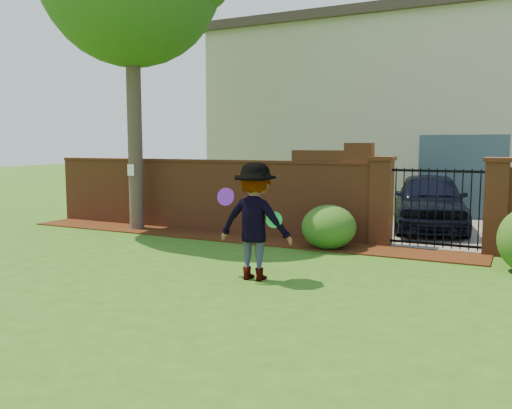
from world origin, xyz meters
The scene contains 14 objects.
ground centered at (0.00, 0.00, -0.01)m, with size 80.00×80.00×0.01m, color #2A5715.
mulch_bed centered at (-0.95, 3.34, 0.01)m, with size 11.10×1.08×0.03m, color #321709.
brick_wall centered at (-2.01, 4.00, 0.93)m, with size 8.70×0.31×2.16m.
pillar_left centered at (2.40, 4.00, 0.96)m, with size 0.50×0.50×1.88m.
pillar_right centered at (4.60, 4.00, 0.96)m, with size 0.50×0.50×1.88m.
iron_gate centered at (3.50, 4.00, 0.85)m, with size 1.78×0.03×1.60m.
driveway centered at (3.50, 8.00, 0.01)m, with size 3.20×8.00×0.01m, color slate.
house centered at (1.00, 12.00, 3.16)m, with size 12.40×6.40×6.30m.
car centered at (3.02, 6.51, 0.71)m, with size 1.69×4.20×1.43m, color black.
paper_notice centered at (-3.60, 3.21, 1.50)m, with size 0.20×0.01×0.28m, color white.
shrub_left centered at (1.55, 3.11, 0.45)m, with size 1.11×1.11×0.91m, color #1C5018.
man centered at (1.29, 0.24, 0.93)m, with size 1.20×0.69×1.85m, color gray.
frisbee_purple centered at (0.92, 0.02, 1.32)m, with size 0.28×0.28×0.03m, color #641BAD.
frisbee_green centered at (1.64, 0.23, 0.98)m, with size 0.25×0.25×0.02m, color green.
Camera 1 is at (4.99, -7.10, 2.13)m, focal length 37.25 mm.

